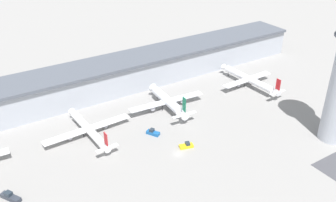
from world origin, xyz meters
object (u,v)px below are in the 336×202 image
(service_truck_fuel, at_px, (153,133))
(airplane_gate_delta, at_px, (249,79))
(service_truck_baggage, at_px, (186,146))
(airplane_gate_charlie, at_px, (168,101))
(airplane_gate_bravo, at_px, (88,129))
(service_truck_catering, at_px, (10,197))

(service_truck_fuel, bearing_deg, airplane_gate_delta, 10.65)
(service_truck_baggage, bearing_deg, service_truck_fuel, 113.29)
(airplane_gate_delta, bearing_deg, service_truck_baggage, -154.92)
(airplane_gate_charlie, relative_size, service_truck_baggage, 6.34)
(airplane_gate_bravo, bearing_deg, service_truck_fuel, -30.10)
(airplane_gate_charlie, bearing_deg, service_truck_catering, -163.35)
(airplane_gate_charlie, bearing_deg, service_truck_baggage, -108.75)
(airplane_gate_charlie, xyz_separation_m, service_truck_catering, (-83.53, -24.98, -3.65))
(airplane_gate_bravo, bearing_deg, airplane_gate_delta, -0.70)
(service_truck_catering, bearing_deg, service_truck_baggage, -6.32)
(airplane_gate_charlie, bearing_deg, service_truck_fuel, -138.68)
(airplane_gate_charlie, distance_m, service_truck_baggage, 35.06)
(service_truck_catering, xyz_separation_m, service_truck_fuel, (65.10, 8.78, -0.10))
(airplane_gate_charlie, distance_m, airplane_gate_delta, 53.70)
(airplane_gate_charlie, relative_size, service_truck_fuel, 6.32)
(airplane_gate_bravo, xyz_separation_m, airplane_gate_charlie, (43.86, 1.46, 1.00))
(airplane_gate_bravo, xyz_separation_m, service_truck_catering, (-39.67, -23.52, -2.64))
(airplane_gate_charlie, xyz_separation_m, service_truck_fuel, (-18.43, -16.20, -3.75))
(service_truck_fuel, bearing_deg, service_truck_baggage, -66.71)
(airplane_gate_charlie, relative_size, airplane_gate_delta, 0.95)
(airplane_gate_charlie, distance_m, service_truck_fuel, 24.83)
(airplane_gate_bravo, xyz_separation_m, service_truck_baggage, (32.66, -31.53, -2.84))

